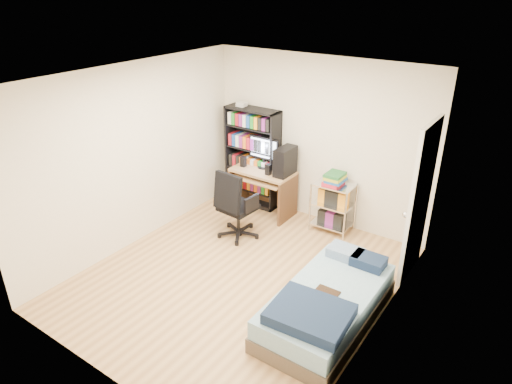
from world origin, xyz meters
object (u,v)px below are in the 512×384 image
Objects in this scene: media_shelf at (253,156)px; office_chair at (236,216)px; computer_desk at (270,175)px; bed at (327,305)px.

media_shelf is 1.25m from office_chair.
media_shelf is 1.37× the size of computer_desk.
bed is at bearing -20.95° from office_chair.
bed is (1.94, -1.82, -0.44)m from computer_desk.
media_shelf is 0.48m from computer_desk.
media_shelf is at bearing 161.56° from computer_desk.
computer_desk is at bearing 95.67° from office_chair.
office_chair is at bearing 154.58° from bed.
media_shelf is 3.13m from bed.
office_chair is 2.12m from bed.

